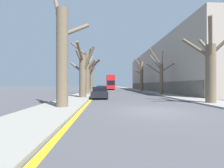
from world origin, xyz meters
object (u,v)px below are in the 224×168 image
object	(u,v)px
street_tree_right_0	(210,67)
street_tree_right_2	(141,75)
street_tree_left_1	(83,73)
double_decker_bus	(110,82)
street_tree_left_2	(87,71)
street_tree_left_0	(63,53)
parked_car_2	(102,89)
parked_car_3	(102,89)
parked_car_0	(100,93)
street_tree_right_1	(161,75)
street_tree_left_3	(92,77)
parked_car_1	(101,90)

from	to	relation	value
street_tree_right_0	street_tree_right_2	xyz separation A→B (m)	(-0.01, 23.38, 0.77)
street_tree_left_1	double_decker_bus	distance (m)	31.45
street_tree_left_2	street_tree_right_0	size ratio (longest dim) A/B	1.28
street_tree_left_0	double_decker_bus	bearing A→B (deg)	83.05
parked_car_2	parked_car_3	distance (m)	6.05
street_tree_right_2	parked_car_0	bearing A→B (deg)	-118.00
street_tree_right_1	parked_car_3	xyz separation A→B (m)	(-9.47, 13.49, -2.58)
street_tree_right_0	street_tree_left_3	bearing A→B (deg)	119.86
parked_car_0	parked_car_1	xyz separation A→B (m)	(0.00, 6.75, 0.01)
street_tree_right_2	street_tree_left_2	bearing A→B (deg)	-137.26
street_tree_left_0	street_tree_left_3	size ratio (longest dim) A/B	1.21
parked_car_1	parked_car_2	bearing A→B (deg)	90.00
parked_car_0	parked_car_3	xyz separation A→B (m)	(0.00, 18.88, -0.01)
street_tree_right_1	street_tree_left_3	bearing A→B (deg)	142.86
parked_car_1	parked_car_2	size ratio (longest dim) A/B	1.04
street_tree_left_0	parked_car_0	distance (m)	8.41
street_tree_right_1	double_decker_bus	bearing A→B (deg)	105.36
street_tree_left_1	parked_car_0	world-z (taller)	street_tree_left_1
parked_car_0	parked_car_1	bearing A→B (deg)	90.00
street_tree_left_1	street_tree_right_1	bearing A→B (deg)	24.67
parked_car_0	parked_car_2	world-z (taller)	parked_car_2
parked_car_0	parked_car_3	distance (m)	18.88
street_tree_left_2	street_tree_left_3	bearing A→B (deg)	89.41
street_tree_left_2	street_tree_left_3	world-z (taller)	street_tree_left_2
street_tree_right_1	parked_car_0	world-z (taller)	street_tree_right_1
double_decker_bus	street_tree_right_1	bearing A→B (deg)	-74.64
street_tree_left_2	street_tree_right_2	distance (m)	15.80
street_tree_left_2	parked_car_2	distance (m)	7.22
street_tree_left_2	street_tree_right_1	world-z (taller)	street_tree_left_2
street_tree_left_2	street_tree_left_1	bearing A→B (deg)	-88.25
street_tree_right_2	street_tree_right_1	bearing A→B (deg)	-89.31
street_tree_left_3	street_tree_right_2	size ratio (longest dim) A/B	0.85
parked_car_3	street_tree_right_1	bearing A→B (deg)	-54.93
street_tree_left_2	double_decker_bus	distance (m)	24.90
street_tree_left_3	parked_car_2	world-z (taller)	street_tree_left_3
street_tree_left_3	street_tree_right_1	bearing A→B (deg)	-37.14
street_tree_right_2	parked_car_1	xyz separation A→B (m)	(-9.32, -10.77, -3.17)
street_tree_left_2	parked_car_0	size ratio (longest dim) A/B	1.99
parked_car_1	parked_car_3	world-z (taller)	parked_car_1
double_decker_bus	street_tree_right_0	bearing A→B (deg)	-79.37
street_tree_right_2	double_decker_bus	world-z (taller)	street_tree_right_2
street_tree_left_0	street_tree_left_1	xyz separation A→B (m)	(0.26, 7.55, -0.78)
street_tree_left_0	street_tree_left_2	world-z (taller)	street_tree_left_2
parked_car_1	parked_car_2	world-z (taller)	parked_car_2
street_tree_right_2	street_tree_left_3	bearing A→B (deg)	-164.08
double_decker_bus	parked_car_1	xyz separation A→B (m)	(-2.37, -24.47, -1.87)
street_tree_left_3	parked_car_2	distance (m)	3.74
double_decker_bus	parked_car_0	bearing A→B (deg)	-94.35
parked_car_3	street_tree_right_0	bearing A→B (deg)	-69.34
street_tree_left_0	double_decker_bus	xyz separation A→B (m)	(4.71, 38.67, -1.23)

